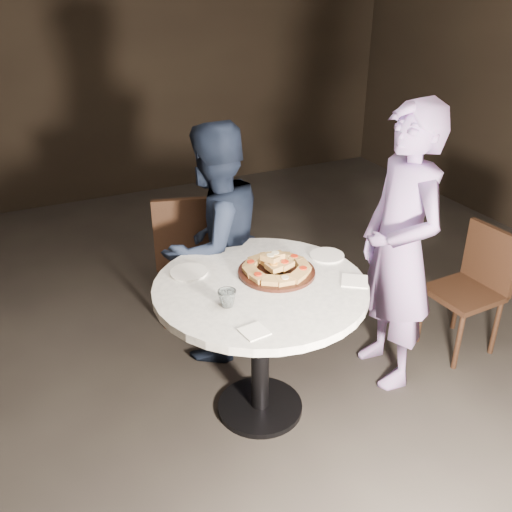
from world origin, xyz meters
The scene contains 13 objects.
floor centered at (0.00, 0.00, 0.00)m, with size 7.00×7.00×0.00m, color black.
table centered at (-0.13, -0.04, 0.64)m, with size 1.29×1.29×0.78m.
serving_board centered at (-0.01, 0.02, 0.79)m, with size 0.39×0.39×0.02m, color black.
focaccia_pile centered at (-0.01, 0.02, 0.83)m, with size 0.34×0.34×0.09m.
plate_left centered at (-0.40, 0.21, 0.79)m, with size 0.19×0.19×0.01m, color white.
plate_right centered at (0.32, 0.07, 0.79)m, with size 0.18×0.18×0.01m, color white.
water_glass centered at (-0.35, -0.15, 0.82)m, with size 0.09×0.09×0.08m, color silver.
napkin_near centered at (-0.32, -0.39, 0.79)m, with size 0.11×0.11×0.01m, color white.
napkin_far centered at (0.30, -0.21, 0.79)m, with size 0.13×0.13×0.01m, color white.
chair_far centered at (-0.15, 0.96, 0.53)m, with size 0.53×0.55×0.92m.
chair_right centered at (1.31, -0.06, 0.45)m, with size 0.40×0.38×0.78m.
diner_navy centered at (-0.12, 0.58, 0.72)m, with size 0.70×0.54×1.43m, color black.
diner_teal centered at (0.69, -0.06, 0.80)m, with size 0.58×0.38×1.60m, color #866FAE.
Camera 1 is at (-1.17, -2.18, 2.16)m, focal length 40.00 mm.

